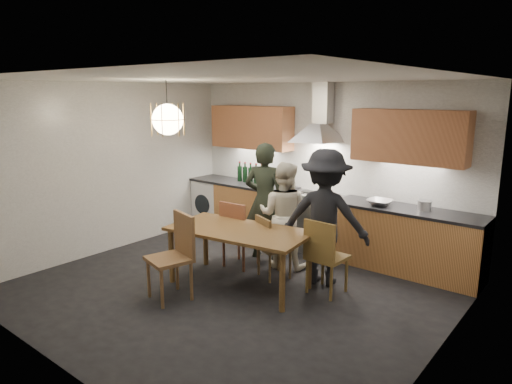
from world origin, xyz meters
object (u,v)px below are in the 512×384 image
Objects in this scene: person_right at (325,217)px; stock_pot at (425,206)px; chair_front at (176,250)px; person_mid at (284,215)px; chair_back_left at (237,230)px; dining_table at (239,236)px; person_left at (265,201)px; mixing_bowl at (380,202)px; wine_bottles at (253,173)px.

stock_pot is (0.90, 1.07, 0.08)m from person_right.
chair_front is 0.59× the size of person_right.
chair_front is at bearing 58.37° from person_mid.
person_mid is at bearing -139.60° from chair_back_left.
person_left is (-0.37, 1.02, 0.20)m from dining_table.
stock_pot is (2.06, 2.57, 0.37)m from chair_front.
chair_front is at bearing 34.36° from person_right.
person_right is 5.12× the size of mixing_bowl.
mixing_bowl is (1.53, 1.27, 0.39)m from chair_back_left.
chair_front reaches higher than dining_table.
dining_table is 1.12m from person_right.
person_left is 2.22m from stock_pot.
person_mid reaches higher than mixing_bowl.
chair_front reaches higher than mixing_bowl.
stock_pot is 2.98m from wine_bottles.
person_left is at bearing -158.30° from stock_pot.
chair_back_left is at bearing -3.54° from person_right.
chair_back_left is at bearing -146.89° from stock_pot.
person_right is (0.75, -0.14, 0.13)m from person_mid.
person_right is 2.51× the size of wine_bottles.
chair_front is 3.02× the size of mixing_bowl.
person_left is 1.16× the size of person_mid.
person_mid is (0.41, 1.64, 0.16)m from chair_front.
person_right reaches higher than person_mid.
stock_pot is at bearing 39.54° from dining_table.
person_mid reaches higher than chair_front.
person_right is at bearing 67.64° from chair_front.
dining_table is 10.44× the size of stock_pot.
mixing_bowl is at bearing 74.45° from chair_front.
stock_pot reaches higher than dining_table.
person_mid is at bearing -150.56° from stock_pot.
person_right is at bearing 151.79° from person_mid.
chair_front is at bearing -120.93° from mixing_bowl.
person_mid is (0.41, -0.11, -0.12)m from person_left.
chair_front is at bearing 89.69° from chair_back_left.
person_left is 1.64m from mixing_bowl.
wine_bottles reaches higher than dining_table.
person_right is 1.01m from mixing_bowl.
person_left is at bearing -43.03° from wine_bottles.
person_left reaches higher than mixing_bowl.
person_right reaches higher than chair_back_left.
wine_bottles is (-2.39, 0.15, 0.13)m from mixing_bowl.
chair_back_left is (-0.43, 0.46, -0.12)m from dining_table.
person_left reaches higher than stock_pot.
stock_pot is (0.58, 0.11, 0.02)m from mixing_bowl.
chair_back_left is 2.80× the size of mixing_bowl.
dining_table is at bearing 78.69° from chair_front.
wine_bottles is (-0.92, 0.86, 0.20)m from person_left.
dining_table is at bearing 26.20° from person_right.
person_mid is 1.68m from wine_bottles.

